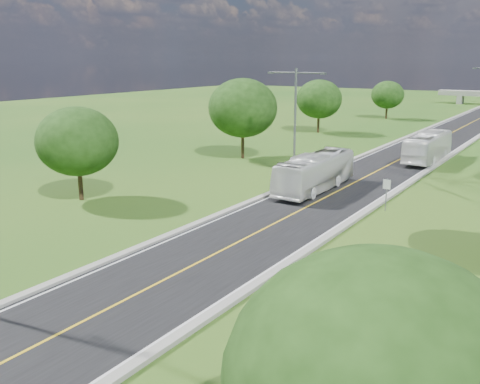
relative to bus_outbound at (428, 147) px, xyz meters
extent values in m
plane|color=#1D4E15|center=(-2.73, 0.66, -1.60)|extent=(260.00, 260.00, 0.00)
cube|color=black|center=(-2.73, 6.66, -1.57)|extent=(8.00, 150.00, 0.06)
cube|color=gray|center=(-6.98, 6.66, -1.49)|extent=(0.50, 150.00, 0.22)
cube|color=gray|center=(1.52, 6.66, -1.49)|extent=(0.50, 150.00, 0.22)
cylinder|color=slate|center=(2.47, -21.34, -0.40)|extent=(0.08, 0.08, 2.40)
cube|color=white|center=(2.47, -21.37, 0.40)|extent=(0.55, 0.04, 0.70)
cube|color=gray|center=(-12.73, 80.66, -0.60)|extent=(1.20, 3.00, 2.00)
cylinder|color=slate|center=(-8.73, -14.34, 3.40)|extent=(0.22, 0.22, 10.00)
cylinder|color=slate|center=(-10.13, -14.34, 8.00)|extent=(2.80, 0.12, 0.12)
cylinder|color=slate|center=(-7.33, -14.34, 8.00)|extent=(2.80, 0.12, 0.12)
cube|color=slate|center=(-11.43, -14.34, 7.95)|extent=(0.50, 0.25, 0.18)
cube|color=slate|center=(-6.03, -14.34, 7.95)|extent=(0.50, 0.25, 0.18)
cube|color=slate|center=(0.57, 18.66, 7.95)|extent=(0.50, 0.25, 0.18)
cylinder|color=black|center=(-18.73, -31.34, -0.25)|extent=(0.36, 0.36, 2.70)
ellipsoid|color=#1A370F|center=(-18.73, -31.34, 3.05)|extent=(6.30, 6.30, 5.36)
cylinder|color=black|center=(-17.73, -9.34, 0.02)|extent=(0.36, 0.36, 3.24)
ellipsoid|color=#1A370F|center=(-17.73, -9.34, 3.98)|extent=(7.56, 7.56, 6.43)
cylinder|color=black|center=(-19.73, 14.66, -0.16)|extent=(0.36, 0.36, 2.88)
ellipsoid|color=#1A370F|center=(-19.73, 14.66, 3.36)|extent=(6.72, 6.72, 5.71)
cylinder|color=black|center=(-17.23, 38.66, -0.34)|extent=(0.36, 0.36, 2.52)
ellipsoid|color=#1A370F|center=(-17.23, 38.66, 2.74)|extent=(5.88, 5.88, 5.00)
ellipsoid|color=#1A370F|center=(11.27, -49.34, 3.05)|extent=(6.30, 6.30, 5.36)
imported|color=white|center=(0.00, 0.00, 0.00)|extent=(2.62, 11.03, 3.07)
imported|color=silver|center=(-4.53, -18.57, 0.00)|extent=(2.72, 11.08, 3.08)
camera|label=1|loc=(14.10, -58.72, 9.32)|focal=40.00mm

